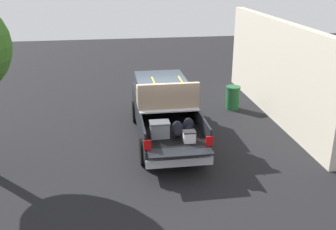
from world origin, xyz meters
name	(u,v)px	position (x,y,z in m)	size (l,w,h in m)	color
ground_plane	(165,138)	(0.00, 0.00, 0.00)	(40.00, 40.00, 0.00)	black
pickup_truck	(164,109)	(0.36, 0.00, 0.96)	(6.05, 2.06, 2.23)	black
building_facade	(275,69)	(1.71, -4.58, 1.88)	(9.57, 0.36, 3.76)	beige
trash_can	(233,98)	(2.55, -3.21, 0.50)	(0.60, 0.60, 0.98)	#1E592D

